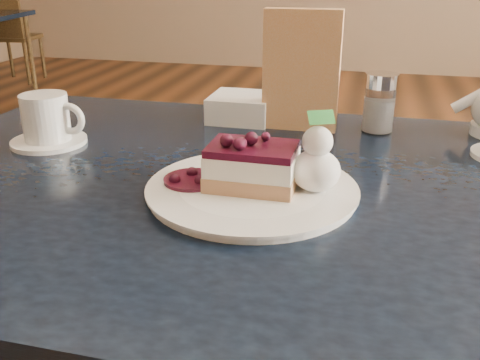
% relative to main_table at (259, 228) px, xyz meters
% --- Properties ---
extents(main_table, '(1.22, 0.82, 0.76)m').
position_rel_main_table_xyz_m(main_table, '(0.00, 0.00, 0.00)').
color(main_table, black).
rests_on(main_table, ground).
extents(dessert_plate, '(0.29, 0.29, 0.01)m').
position_rel_main_table_xyz_m(dessert_plate, '(-0.00, -0.05, 0.09)').
color(dessert_plate, white).
rests_on(dessert_plate, main_table).
extents(cheesecake_slice, '(0.12, 0.09, 0.06)m').
position_rel_main_table_xyz_m(cheesecake_slice, '(-0.00, -0.05, 0.12)').
color(cheesecake_slice, '#B97F4E').
rests_on(cheesecake_slice, dessert_plate).
extents(whipped_cream, '(0.07, 0.07, 0.06)m').
position_rel_main_table_xyz_m(whipped_cream, '(0.09, -0.04, 0.12)').
color(whipped_cream, white).
rests_on(whipped_cream, dessert_plate).
extents(berry_sauce, '(0.08, 0.08, 0.01)m').
position_rel_main_table_xyz_m(berry_sauce, '(-0.09, -0.05, 0.09)').
color(berry_sauce, black).
rests_on(berry_sauce, dessert_plate).
extents(coffee_set, '(0.14, 0.13, 0.09)m').
position_rel_main_table_xyz_m(coffee_set, '(-0.40, 0.08, 0.12)').
color(coffee_set, white).
rests_on(coffee_set, main_table).
extents(menu_card, '(0.14, 0.03, 0.22)m').
position_rel_main_table_xyz_m(menu_card, '(0.02, 0.27, 0.19)').
color(menu_card, beige).
rests_on(menu_card, main_table).
extents(sugar_shaker, '(0.06, 0.06, 0.11)m').
position_rel_main_table_xyz_m(sugar_shaker, '(0.17, 0.29, 0.14)').
color(sugar_shaker, white).
rests_on(sugar_shaker, main_table).
extents(napkin_stack, '(0.12, 0.12, 0.05)m').
position_rel_main_table_xyz_m(napkin_stack, '(-0.10, 0.31, 0.10)').
color(napkin_stack, white).
rests_on(napkin_stack, main_table).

